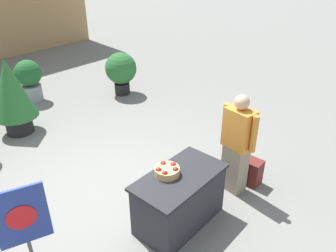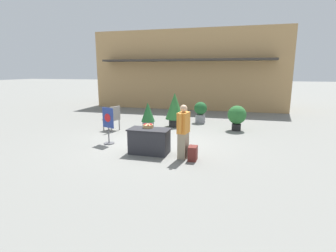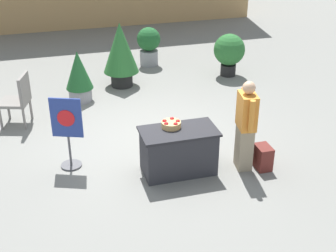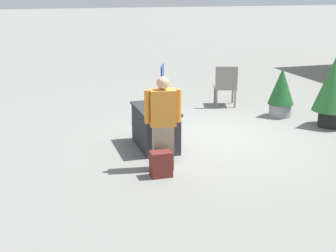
# 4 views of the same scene
# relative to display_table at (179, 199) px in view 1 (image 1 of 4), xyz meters

# --- Properties ---
(ground_plane) EXTENTS (120.00, 120.00, 0.00)m
(ground_plane) POSITION_rel_display_table_xyz_m (-0.29, 1.16, -0.39)
(ground_plane) COLOR slate
(display_table) EXTENTS (1.27, 0.68, 0.78)m
(display_table) POSITION_rel_display_table_xyz_m (0.00, 0.00, 0.00)
(display_table) COLOR #2D2D33
(display_table) RESTS_ON ground_plane
(apple_basket) EXTENTS (0.32, 0.32, 0.13)m
(apple_basket) POSITION_rel_display_table_xyz_m (-0.09, 0.14, 0.45)
(apple_basket) COLOR tan
(apple_basket) RESTS_ON display_table
(person_visitor) EXTENTS (0.32, 0.60, 1.58)m
(person_visitor) POSITION_rel_display_table_xyz_m (1.11, -0.17, 0.41)
(person_visitor) COLOR gray
(person_visitor) RESTS_ON ground_plane
(backpack) EXTENTS (0.24, 0.34, 0.42)m
(backpack) POSITION_rel_display_table_xyz_m (1.41, -0.30, -0.18)
(backpack) COLOR maroon
(backpack) RESTS_ON ground_plane
(poster_board) EXTENTS (0.50, 0.36, 1.28)m
(poster_board) POSITION_rel_display_table_xyz_m (-1.74, 0.65, 0.29)
(poster_board) COLOR #4C4C51
(poster_board) RESTS_ON ground_plane
(potted_plant_near_right) EXTENTS (0.63, 0.63, 1.03)m
(potted_plant_near_right) POSITION_rel_display_table_xyz_m (0.79, 5.32, 0.18)
(potted_plant_near_right) COLOR gray
(potted_plant_near_right) RESTS_ON ground_plane
(potted_plant_near_left) EXTENTS (0.79, 0.79, 1.08)m
(potted_plant_near_left) POSITION_rel_display_table_xyz_m (2.55, 4.00, 0.25)
(potted_plant_near_left) COLOR black
(potted_plant_near_left) RESTS_ON ground_plane
(potted_plant_far_right) EXTENTS (0.84, 0.84, 1.55)m
(potted_plant_far_right) POSITION_rel_display_table_xyz_m (-0.20, 4.04, 0.48)
(potted_plant_far_right) COLOR black
(potted_plant_far_right) RESTS_ON ground_plane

